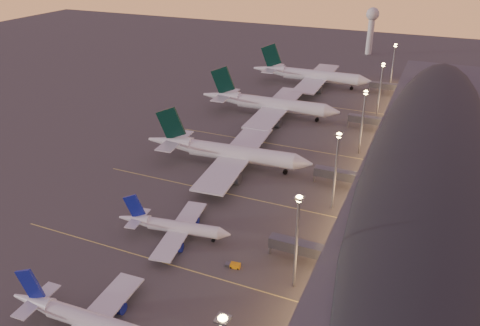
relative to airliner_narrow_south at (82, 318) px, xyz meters
name	(u,v)px	position (x,y,z in m)	size (l,w,h in m)	color
ground	(168,251)	(1.78, 32.09, -3.43)	(700.00, 700.00, 0.00)	#3E3B39
airliner_narrow_south	(82,318)	(0.00, 0.00, 0.00)	(37.14, 33.17, 13.28)	silver
airliner_narrow_north	(174,227)	(-0.29, 38.92, -0.30)	(33.94, 30.62, 12.13)	silver
airliner_wide_near	(227,152)	(-5.61, 86.62, 1.90)	(64.82, 59.23, 20.73)	silver
airliner_wide_mid	(269,104)	(-10.10, 143.69, 2.18)	(68.02, 61.88, 21.79)	silver
airliner_wide_far	(310,75)	(-5.62, 199.89, 2.25)	(68.77, 62.42, 22.06)	silver
terminal_building	(429,157)	(63.61, 104.55, 5.35)	(56.35, 255.00, 17.46)	#48484D
light_masts	(353,129)	(37.78, 97.09, 14.12)	(2.20, 217.20, 25.90)	slate
radar_tower	(372,23)	(11.78, 292.09, 18.44)	(9.00, 9.00, 32.50)	silver
lane_markings	(229,186)	(1.78, 72.09, -3.42)	(90.00, 180.36, 0.00)	#D8C659
baggage_tug_c	(233,265)	(21.12, 32.80, -2.90)	(4.10, 2.06, 1.17)	orange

